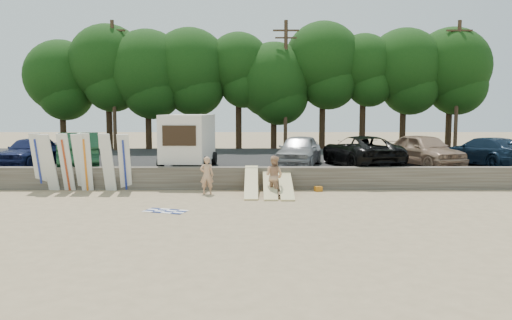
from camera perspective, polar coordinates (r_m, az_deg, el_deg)
The scene contains 27 objects.
ground at distance 19.45m, azimuth 0.29°, elevation -4.75°, with size 120.00×120.00×0.00m, color tan.
seawall at distance 22.33m, azimuth 0.24°, elevation -2.08°, with size 44.00×0.50×1.00m, color #6B6356.
parking_lot at distance 29.79m, azimuth 0.16°, elevation -0.40°, with size 44.00×14.50×0.70m, color #282828.
treeline at distance 36.73m, azimuth -0.27°, elevation 10.41°, with size 33.85×6.19×9.22m.
utility_poles at distance 35.23m, azimuth 3.41°, elevation 8.82°, with size 25.80×0.26×9.00m.
box_trailer at distance 24.76m, azimuth -7.73°, elevation 2.50°, with size 2.58×4.25×2.61m.
car_0 at distance 27.92m, azimuth -24.40°, elevation 0.93°, with size 1.76×4.37×1.49m, color #131B44.
car_1 at distance 26.28m, azimuth -19.55°, elevation 1.11°, with size 1.83×5.26×1.73m, color #13361F.
car_2 at distance 25.43m, azimuth 4.94°, elevation 1.10°, with size 1.87×4.64×1.58m, color #96979B.
car_3 at distance 25.55m, azimuth 11.88°, elevation 0.99°, with size 2.58×5.60×1.56m, color black.
car_4 at distance 26.49m, azimuth 18.68°, elevation 1.07°, with size 1.94×4.83×1.65m, color #9C7B63.
car_5 at distance 28.05m, azimuth 24.69°, elevation 0.90°, with size 2.04×5.03×1.46m, color black.
surfboard_upright_0 at distance 23.81m, azimuth -23.59°, elevation -0.20°, with size 0.50×0.06×2.60m, color silver.
surfboard_upright_1 at distance 23.41m, azimuth -22.59°, elevation -0.30°, with size 0.50×0.06×2.60m, color silver.
surfboard_upright_2 at distance 23.18m, azimuth -20.91°, elevation -0.26°, with size 0.50×0.06×2.60m, color silver.
surfboard_upright_3 at distance 23.01m, azimuth -19.44°, elevation -0.27°, with size 0.50×0.06×2.60m, color silver.
surfboard_upright_4 at distance 22.88m, azimuth -18.90°, elevation -0.24°, with size 0.50×0.06×2.60m, color silver.
surfboard_upright_5 at distance 22.52m, azimuth -16.61°, elevation -0.28°, with size 0.50×0.06×2.60m, color silver.
surfboard_upright_6 at distance 22.43m, azimuth -14.78°, elevation -0.29°, with size 0.50×0.06×2.60m, color silver.
surfboard_low_0 at distance 20.92m, azimuth -0.54°, elevation -2.52°, with size 0.56×3.00×0.07m, color beige.
surfboard_low_1 at distance 20.86m, azimuth 1.60°, elevation -2.78°, with size 0.56×3.00×0.07m, color beige.
surfboard_low_2 at distance 20.84m, azimuth 3.43°, elevation -2.89°, with size 0.56×3.00×0.07m, color beige.
beachgoer_a at distance 21.11m, azimuth -5.64°, elevation -1.75°, with size 0.58×0.38×1.60m, color tan.
beachgoer_b at distance 20.58m, azimuth 2.07°, elevation -1.82°, with size 0.81×0.63×1.67m, color tan.
cooler at distance 21.42m, azimuth 1.51°, elevation -3.34°, with size 0.38×0.30×0.32m, color #23812C.
gear_bag at distance 21.97m, azimuth 7.13°, elevation -3.29°, with size 0.30×0.25×0.22m, color #C07016.
beach_towel at distance 17.89m, azimuth -10.29°, elevation -5.76°, with size 1.50×1.50×0.00m, color white.
Camera 1 is at (-0.13, -19.12, 3.55)m, focal length 35.00 mm.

